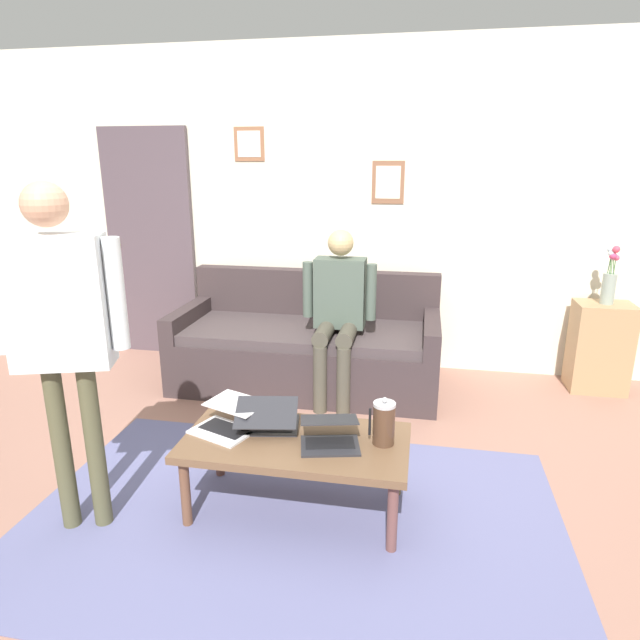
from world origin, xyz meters
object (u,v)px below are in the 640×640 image
coffee_table (296,447)px  french_press (384,423)px  laptop_left (268,421)px  person_standing (60,319)px  person_seated (338,306)px  couch (307,348)px  laptop_center (330,436)px  side_shelf (599,347)px  flower_vase (609,281)px  laptop_right (227,421)px  interior_door (151,245)px

coffee_table → french_press: (-0.44, -0.04, 0.16)m
laptop_left → person_standing: (0.84, 0.40, 0.62)m
person_standing → person_seated: (-0.99, -1.75, -0.35)m
french_press → couch: bearing=-65.7°
laptop_center → french_press: bearing=-167.9°
side_shelf → person_seated: person_seated is taller
couch → flower_vase: (-2.28, -0.31, 0.58)m
flower_vase → person_seated: size_ratio=0.35×
laptop_right → laptop_left: bearing=-168.5°
interior_door → laptop_right: bearing=124.8°
laptop_right → person_seated: (-0.36, -1.40, 0.28)m
coffee_table → laptop_right: bearing=-5.9°
person_seated → french_press: bearing=107.8°
french_press → person_seated: person_seated is taller
couch → laptop_right: couch is taller
laptop_right → flower_vase: 3.08m
laptop_left → laptop_right: size_ratio=0.86×
interior_door → side_shelf: 3.92m
laptop_left → french_press: 0.61m
laptop_right → person_standing: size_ratio=0.25×
interior_door → couch: interior_door is taller
interior_door → laptop_left: interior_door is taller
laptop_center → interior_door: bearing=-47.1°
interior_door → laptop_center: 3.06m
couch → flower_vase: flower_vase is taller
french_press → flower_vase: (-1.55, -1.93, 0.37)m
interior_door → laptop_right: interior_door is taller
flower_vase → couch: bearing=7.7°
french_press → person_seated: (0.45, -1.40, 0.21)m
side_shelf → coffee_table: bearing=44.9°
flower_vase → person_seated: person_seated is taller
couch → person_seated: 0.56m
laptop_center → person_standing: (1.18, 0.30, 0.63)m
coffee_table → flower_vase: bearing=-135.2°
laptop_center → flower_vase: size_ratio=0.76×
flower_vase → person_seated: 2.07m
coffee_table → laptop_center: bearing=174.8°
interior_door → coffee_table: bearing=130.5°
french_press → side_shelf: (-1.55, -1.94, -0.16)m
side_shelf → person_standing: (2.99, 2.29, 0.72)m
laptop_center → french_press: (-0.26, -0.06, 0.07)m
laptop_left → laptop_right: (0.21, 0.04, 0.00)m
laptop_left → flower_vase: bearing=-138.7°
person_seated → flower_vase: bearing=-165.0°
laptop_left → coffee_table: bearing=154.4°
interior_door → person_standing: (-0.86, 2.50, 0.05)m
couch → laptop_right: 1.64m
interior_door → side_shelf: bearing=176.9°
person_seated → couch: bearing=-38.5°
flower_vase → french_press: bearing=51.3°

